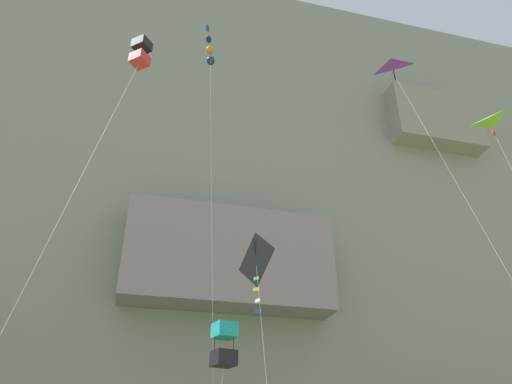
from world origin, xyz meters
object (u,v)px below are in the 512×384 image
kite_delta_high_center (499,140)px  kite_box_low_right (224,344)px  kite_diamond_near_cliff (257,263)px  kite_delta_high_right (395,72)px  kite_windsock_high_left (210,52)px  kite_box_mid_left (140,54)px

kite_delta_high_center → kite_box_low_right: size_ratio=2.34×
kite_diamond_near_cliff → kite_delta_high_right: bearing=-24.8°
kite_diamond_near_cliff → kite_box_low_right: kite_diamond_near_cliff is taller
kite_windsock_high_left → kite_box_mid_left: kite_windsock_high_left is taller
kite_windsock_high_left → kite_box_mid_left: (-4.15, -10.50, -11.61)m
kite_delta_high_center → kite_delta_high_right: bearing=-159.7°
kite_box_mid_left → kite_box_low_right: size_ratio=1.99×
kite_box_mid_left → kite_delta_high_center: bearing=13.4°
kite_windsock_high_left → kite_diamond_near_cliff: size_ratio=2.34×
kite_windsock_high_left → kite_delta_high_right: (9.29, -8.52, -7.58)m
kite_delta_high_center → kite_delta_high_right: (-9.16, -3.39, 0.59)m
kite_windsock_high_left → kite_delta_high_center: size_ratio=1.37×
kite_windsock_high_left → kite_delta_high_center: kite_windsock_high_left is taller
kite_windsock_high_left → kite_box_mid_left: 16.20m
kite_diamond_near_cliff → kite_delta_high_right: (7.08, -3.28, 10.69)m
kite_delta_high_center → kite_delta_high_right: size_ratio=0.98×
kite_diamond_near_cliff → kite_delta_high_right: kite_delta_high_right is taller
kite_box_low_right → kite_delta_high_center: bearing=-10.2°
kite_diamond_near_cliff → kite_delta_high_center: (16.24, 0.11, 10.10)m
kite_box_mid_left → kite_diamond_near_cliff: (6.36, 5.26, -6.66)m
kite_box_mid_left → kite_diamond_near_cliff: bearing=39.6°
kite_diamond_near_cliff → kite_box_mid_left: bearing=-140.4°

